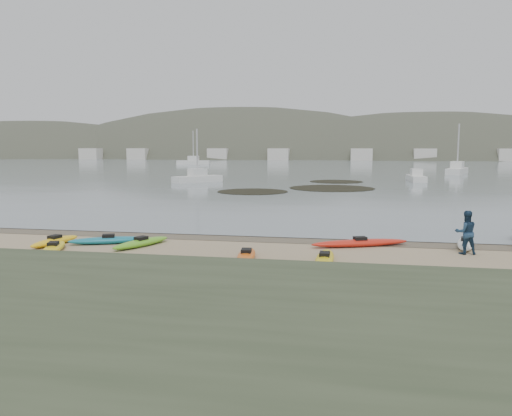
# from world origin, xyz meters

# --- Properties ---
(ground) EXTENTS (600.00, 600.00, 0.00)m
(ground) POSITION_xyz_m (0.00, 0.00, 0.00)
(ground) COLOR tan
(ground) RESTS_ON ground
(wet_sand) EXTENTS (60.00, 60.00, 0.00)m
(wet_sand) POSITION_xyz_m (0.00, -0.30, 0.00)
(wet_sand) COLOR brown
(wet_sand) RESTS_ON ground
(water) EXTENTS (1200.00, 1200.00, 0.00)m
(water) POSITION_xyz_m (0.00, 300.00, 0.01)
(water) COLOR slate
(water) RESTS_ON ground
(bluff) EXTENTS (60.00, 8.00, 2.00)m
(bluff) POSITION_xyz_m (0.00, -17.50, 1.00)
(bluff) COLOR #475138
(bluff) RESTS_ON ground
(kayaks) EXTENTS (20.25, 7.92, 0.34)m
(kayaks) POSITION_xyz_m (-0.72, -3.39, 0.17)
(kayaks) COLOR yellow
(kayaks) RESTS_ON ground
(person_east) EXTENTS (1.00, 0.83, 1.89)m
(person_east) POSITION_xyz_m (9.60, -2.34, 0.94)
(person_east) COLOR navy
(person_east) RESTS_ON ground
(kelp_mats) EXTENTS (16.11, 23.37, 0.04)m
(kelp_mats) POSITION_xyz_m (0.72, 31.80, 0.03)
(kelp_mats) COLOR black
(kelp_mats) RESTS_ON water
(moored_boats) EXTENTS (99.44, 84.28, 1.21)m
(moored_boats) POSITION_xyz_m (11.53, 81.12, 0.56)
(moored_boats) COLOR silver
(moored_boats) RESTS_ON ground
(far_hills) EXTENTS (550.00, 135.00, 80.00)m
(far_hills) POSITION_xyz_m (39.38, 193.97, -15.93)
(far_hills) COLOR #384235
(far_hills) RESTS_ON ground
(far_town) EXTENTS (199.00, 5.00, 4.00)m
(far_town) POSITION_xyz_m (6.00, 145.00, 2.00)
(far_town) COLOR beige
(far_town) RESTS_ON ground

